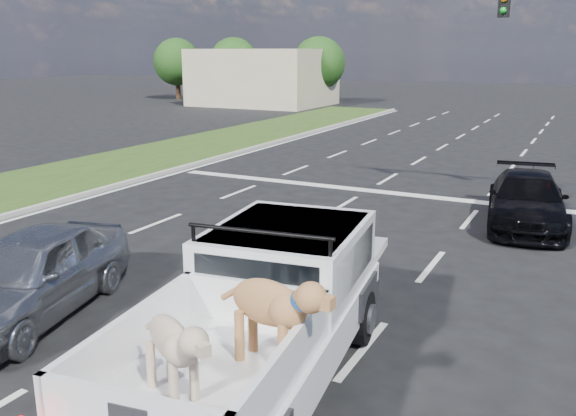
{
  "coord_description": "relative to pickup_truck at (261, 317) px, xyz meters",
  "views": [
    {
      "loc": [
        4.44,
        -7.7,
        4.23
      ],
      "look_at": [
        -0.49,
        2.0,
        1.42
      ],
      "focal_mm": 38.0,
      "sensor_mm": 36.0,
      "label": 1
    }
  ],
  "objects": [
    {
      "name": "tree_far_a",
      "position": [
        -30.93,
        39.56,
        2.29
      ],
      "size": [
        4.2,
        4.2,
        5.4
      ],
      "color": "#332114",
      "rests_on": "ground"
    },
    {
      "name": "silver_sedan",
      "position": [
        -4.46,
        0.27,
        -0.27
      ],
      "size": [
        2.68,
        4.51,
        1.44
      ],
      "primitive_type": "imported",
      "rotation": [
        0.0,
        0.0,
        0.25
      ],
      "color": "#AFB1B6",
      "rests_on": "ground"
    },
    {
      "name": "pickup_truck",
      "position": [
        0.0,
        0.0,
        0.0
      ],
      "size": [
        2.74,
        5.89,
        2.13
      ],
      "rotation": [
        0.0,
        0.0,
        0.13
      ],
      "color": "black",
      "rests_on": "ground"
    },
    {
      "name": "tree_far_c",
      "position": [
        -16.93,
        39.56,
        2.29
      ],
      "size": [
        4.2,
        4.2,
        5.4
      ],
      "color": "#332114",
      "rests_on": "ground"
    },
    {
      "name": "black_coupe",
      "position": [
        2.14,
        9.64,
        -0.35
      ],
      "size": [
        2.42,
        4.65,
        1.29
      ],
      "primitive_type": "imported",
      "rotation": [
        0.0,
        0.0,
        0.14
      ],
      "color": "black",
      "rests_on": "ground"
    },
    {
      "name": "curb_left",
      "position": [
        -9.98,
        7.56,
        -0.92
      ],
      "size": [
        0.15,
        60.0,
        0.14
      ],
      "primitive_type": "cube",
      "color": "#ABA59C",
      "rests_on": "ground"
    },
    {
      "name": "tree_far_b",
      "position": [
        -24.93,
        39.56,
        2.29
      ],
      "size": [
        4.2,
        4.2,
        5.4
      ],
      "color": "#332114",
      "rests_on": "ground"
    },
    {
      "name": "road_markings",
      "position": [
        -0.93,
        8.12,
        -0.99
      ],
      "size": [
        17.75,
        60.0,
        0.01
      ],
      "color": "silver",
      "rests_on": "ground"
    },
    {
      "name": "grass_median_left",
      "position": [
        -12.43,
        7.56,
        -0.94
      ],
      "size": [
        5.0,
        60.0,
        0.1
      ],
      "primitive_type": "cube",
      "color": "#224214",
      "rests_on": "ground"
    },
    {
      "name": "building_left",
      "position": [
        -20.93,
        37.56,
        1.21
      ],
      "size": [
        10.0,
        8.0,
        4.4
      ],
      "primitive_type": "cube",
      "color": "beige",
      "rests_on": "ground"
    },
    {
      "name": "ground",
      "position": [
        -0.93,
        1.56,
        -0.99
      ],
      "size": [
        160.0,
        160.0,
        0.0
      ],
      "primitive_type": "plane",
      "color": "black",
      "rests_on": "ground"
    }
  ]
}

